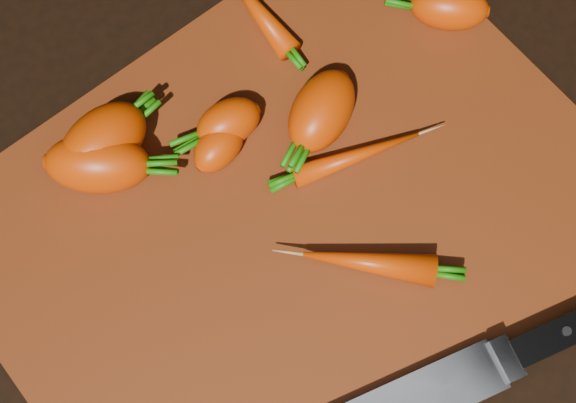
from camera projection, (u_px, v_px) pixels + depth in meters
ground at (296, 224)px, 0.67m from camera, size 2.00×2.00×0.01m
cutting_board at (296, 220)px, 0.66m from camera, size 0.50×0.40×0.01m
carrot_0 at (102, 143)px, 0.64m from camera, size 0.09×0.06×0.05m
carrot_1 at (229, 123)px, 0.66m from camera, size 0.06×0.05×0.04m
carrot_2 at (98, 164)px, 0.64m from camera, size 0.10×0.09×0.05m
carrot_3 at (322, 111)px, 0.66m from camera, size 0.09×0.07×0.05m
carrot_4 at (219, 147)px, 0.65m from camera, size 0.06×0.04×0.03m
carrot_5 at (449, 7)px, 0.69m from camera, size 0.08×0.08×0.04m
carrot_6 at (255, 8)px, 0.70m from camera, size 0.03×0.11×0.02m
carrot_7 at (357, 156)px, 0.66m from camera, size 0.11×0.05×0.02m
carrot_8 at (369, 263)px, 0.63m from camera, size 0.09×0.09×0.03m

